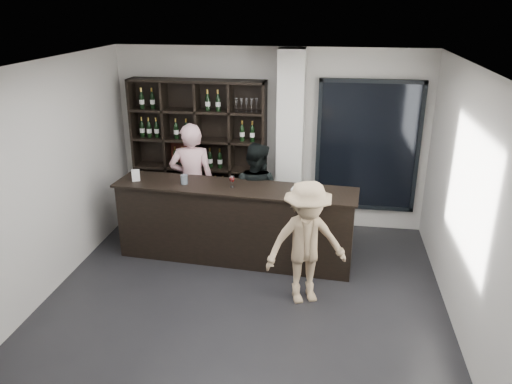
% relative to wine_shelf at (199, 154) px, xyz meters
% --- Properties ---
extents(floor, '(5.00, 5.50, 0.01)m').
position_rel_wine_shelf_xyz_m(floor, '(1.15, -2.57, -1.20)').
color(floor, black).
rests_on(floor, ground).
extents(wine_shelf, '(2.20, 0.35, 2.40)m').
position_rel_wine_shelf_xyz_m(wine_shelf, '(0.00, 0.00, 0.00)').
color(wine_shelf, black).
rests_on(wine_shelf, floor).
extents(structural_column, '(0.40, 0.40, 2.90)m').
position_rel_wine_shelf_xyz_m(structural_column, '(1.50, -0.10, 0.25)').
color(structural_column, silver).
rests_on(structural_column, floor).
extents(glass_panel, '(1.60, 0.08, 2.10)m').
position_rel_wine_shelf_xyz_m(glass_panel, '(2.70, 0.12, 0.20)').
color(glass_panel, black).
rests_on(glass_panel, floor).
extents(tasting_counter, '(3.42, 0.71, 1.13)m').
position_rel_wine_shelf_xyz_m(tasting_counter, '(0.83, -1.24, -0.63)').
color(tasting_counter, black).
rests_on(tasting_counter, floor).
extents(taster_pink, '(0.75, 0.57, 1.86)m').
position_rel_wine_shelf_xyz_m(taster_pink, '(0.05, -0.64, -0.27)').
color(taster_pink, '#CE9CA3').
rests_on(taster_pink, floor).
extents(taster_black, '(0.94, 0.83, 1.62)m').
position_rel_wine_shelf_xyz_m(taster_black, '(1.05, -0.72, -0.39)').
color(taster_black, black).
rests_on(taster_black, floor).
extents(customer, '(1.17, 0.93, 1.59)m').
position_rel_wine_shelf_xyz_m(customer, '(1.90, -2.17, -0.41)').
color(customer, tan).
rests_on(customer, floor).
extents(wine_glass, '(0.08, 0.08, 0.19)m').
position_rel_wine_shelf_xyz_m(wine_glass, '(0.80, -1.26, 0.02)').
color(wine_glass, white).
rests_on(wine_glass, tasting_counter).
extents(spit_cup, '(0.12, 0.12, 0.13)m').
position_rel_wine_shelf_xyz_m(spit_cup, '(0.11, -1.25, -0.01)').
color(spit_cup, '#9AABBA').
rests_on(spit_cup, tasting_counter).
extents(napkin_stack, '(0.15, 0.15, 0.02)m').
position_rel_wine_shelf_xyz_m(napkin_stack, '(1.70, -1.23, -0.06)').
color(napkin_stack, white).
rests_on(napkin_stack, tasting_counter).
extents(card_stand, '(0.12, 0.09, 0.17)m').
position_rel_wine_shelf_xyz_m(card_stand, '(-0.61, -1.23, 0.01)').
color(card_stand, white).
rests_on(card_stand, tasting_counter).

